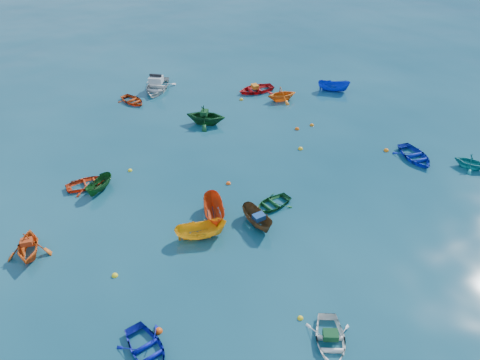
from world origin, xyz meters
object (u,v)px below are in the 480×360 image
dinghy_blue_sw (147,352)px  dinghy_blue_se (414,159)px  motorboat_white (157,90)px  dinghy_white_near (330,343)px

dinghy_blue_sw → dinghy_blue_se: bearing=7.2°
motorboat_white → dinghy_blue_se: bearing=-21.7°
dinghy_white_near → dinghy_blue_se: dinghy_blue_se is taller
dinghy_blue_sw → motorboat_white: bearing=61.1°
dinghy_white_near → dinghy_blue_sw: bearing=-175.1°
dinghy_blue_sw → dinghy_blue_se: (23.06, 4.84, 0.00)m
dinghy_blue_sw → motorboat_white: (11.58, 25.81, 0.00)m
dinghy_blue_sw → motorboat_white: 28.29m
dinghy_blue_se → motorboat_white: size_ratio=0.79×
motorboat_white → dinghy_white_near: bearing=-58.3°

